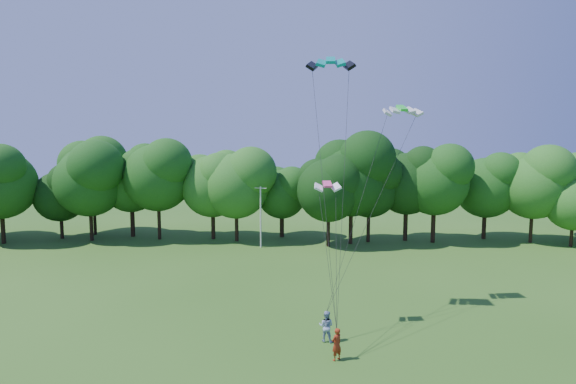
{
  "coord_description": "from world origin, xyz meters",
  "views": [
    {
      "loc": [
        0.3,
        -18.71,
        12.03
      ],
      "look_at": [
        -0.96,
        13.0,
        8.59
      ],
      "focal_mm": 28.0,
      "sensor_mm": 36.0,
      "label": 1
    }
  ],
  "objects": [
    {
      "name": "utility_pole",
      "position": [
        -4.89,
        32.28,
        3.69
      ],
      "size": [
        1.41,
        0.36,
        7.11
      ],
      "rotation": [
        0.0,
        0.0,
        -0.2
      ],
      "color": "silver",
      "rests_on": "ground"
    },
    {
      "name": "tree_back_center",
      "position": [
        5.72,
        34.7,
        8.35
      ],
      "size": [
        9.19,
        9.19,
        13.37
      ],
      "color": "black",
      "rests_on": "ground"
    },
    {
      "name": "kite_pink",
      "position": [
        1.68,
        9.94,
        9.44
      ],
      "size": [
        1.77,
        1.03,
        0.4
      ],
      "rotation": [
        0.0,
        0.0,
        0.14
      ],
      "color": "#F34388",
      "rests_on": "ground"
    },
    {
      "name": "kite_flyer_left",
      "position": [
        2.05,
        5.25,
        0.92
      ],
      "size": [
        0.8,
        0.77,
        1.85
      ],
      "primitive_type": "imported",
      "rotation": [
        0.0,
        0.0,
        3.84
      ],
      "color": "maroon",
      "rests_on": "ground"
    },
    {
      "name": "kite_flyer_right",
      "position": [
        1.58,
        7.61,
        0.96
      ],
      "size": [
        1.11,
        0.97,
        1.92
      ],
      "primitive_type": "imported",
      "rotation": [
        0.0,
        0.0,
        2.84
      ],
      "color": "#8FA3C6",
      "rests_on": "ground"
    },
    {
      "name": "tree_back_west",
      "position": [
        -26.3,
        35.17,
        8.24
      ],
      "size": [
        9.07,
        9.07,
        13.19
      ],
      "color": "#392A16",
      "rests_on": "ground"
    },
    {
      "name": "kite_green",
      "position": [
        7.18,
        14.25,
        14.56
      ],
      "size": [
        2.82,
        1.54,
        0.56
      ],
      "rotation": [
        0.0,
        0.0,
        0.13
      ],
      "color": "#21DD31",
      "rests_on": "ground"
    },
    {
      "name": "kite_teal",
      "position": [
        1.93,
        12.26,
        17.58
      ],
      "size": [
        3.14,
        1.46,
        0.71
      ],
      "rotation": [
        0.0,
        0.0,
        -0.03
      ],
      "color": "#048B84",
      "rests_on": "ground"
    }
  ]
}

